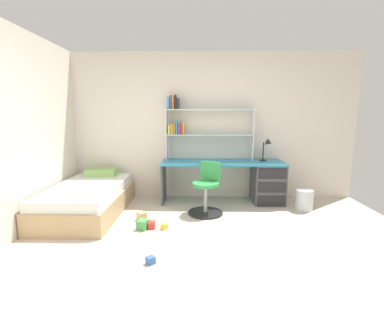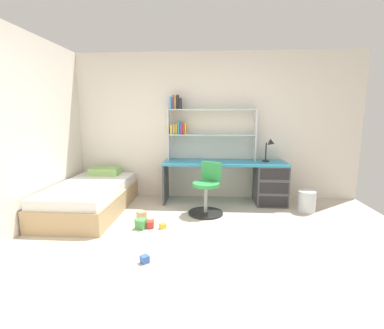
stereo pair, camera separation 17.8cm
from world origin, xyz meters
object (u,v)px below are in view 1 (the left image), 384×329
(waste_bin, at_px, (304,200))
(toy_block_green_2, at_px, (143,225))
(bed_platform, at_px, (89,199))
(toy_block_natural_1, at_px, (151,222))
(toy_block_blue_4, at_px, (150,260))
(toy_block_yellow_0, at_px, (164,226))
(bookshelf_hutch, at_px, (198,123))
(toy_block_red_3, at_px, (152,225))
(desk_lamp, at_px, (268,146))
(swivel_chair, at_px, (206,194))
(toy_block_natural_5, at_px, (142,216))
(desk, at_px, (254,179))

(waste_bin, bearing_deg, toy_block_green_2, -161.24)
(bed_platform, distance_m, waste_bin, 3.33)
(toy_block_natural_1, bearing_deg, toy_block_blue_4, -81.30)
(toy_block_blue_4, bearing_deg, toy_block_green_2, 105.99)
(bed_platform, relative_size, toy_block_yellow_0, 25.70)
(waste_bin, bearing_deg, bookshelf_hutch, 161.03)
(bookshelf_hutch, bearing_deg, toy_block_natural_1, -117.02)
(toy_block_yellow_0, height_order, toy_block_red_3, toy_block_red_3)
(desk_lamp, relative_size, toy_block_natural_1, 4.95)
(swivel_chair, bearing_deg, bookshelf_hutch, 100.32)
(swivel_chair, height_order, toy_block_green_2, swivel_chair)
(desk_lamp, relative_size, toy_block_natural_5, 3.51)
(toy_block_red_3, bearing_deg, swivel_chair, 39.16)
(swivel_chair, distance_m, toy_block_blue_4, 1.63)
(waste_bin, height_order, toy_block_natural_1, waste_bin)
(desk, bearing_deg, toy_block_red_3, -143.15)
(toy_block_natural_5, bearing_deg, toy_block_red_3, -58.07)
(swivel_chair, distance_m, toy_block_red_3, 0.99)
(swivel_chair, xyz_separation_m, toy_block_red_3, (-0.74, -0.60, -0.26))
(toy_block_natural_1, relative_size, toy_block_blue_4, 1.01)
(toy_block_red_3, bearing_deg, bookshelf_hutch, 66.12)
(toy_block_natural_1, xyz_separation_m, toy_block_blue_4, (0.16, -1.02, -0.00))
(bookshelf_hutch, bearing_deg, desk_lamp, -7.42)
(waste_bin, bearing_deg, desk_lamp, 139.88)
(toy_block_blue_4, bearing_deg, desk, 55.17)
(toy_block_natural_1, bearing_deg, desk, 33.24)
(toy_block_yellow_0, distance_m, toy_block_natural_5, 0.49)
(toy_block_yellow_0, bearing_deg, waste_bin, 20.76)
(swivel_chair, distance_m, waste_bin, 1.55)
(desk, distance_m, toy_block_natural_1, 1.94)
(toy_block_green_2, bearing_deg, swivel_chair, 36.56)
(waste_bin, height_order, toy_block_yellow_0, waste_bin)
(toy_block_green_2, bearing_deg, toy_block_blue_4, -74.01)
(toy_block_red_3, xyz_separation_m, toy_block_blue_4, (0.13, -0.89, -0.01))
(toy_block_natural_1, distance_m, toy_block_natural_5, 0.24)
(toy_block_yellow_0, relative_size, toy_block_green_2, 0.58)
(toy_block_yellow_0, distance_m, toy_block_blue_4, 0.87)
(swivel_chair, bearing_deg, bed_platform, -179.24)
(toy_block_green_2, relative_size, toy_block_red_3, 1.37)
(toy_block_natural_1, bearing_deg, bed_platform, 156.52)
(toy_block_yellow_0, height_order, toy_block_natural_1, toy_block_natural_1)
(desk_lamp, height_order, bed_platform, desk_lamp)
(toy_block_green_2, relative_size, toy_block_blue_4, 1.62)
(toy_block_yellow_0, distance_m, toy_block_red_3, 0.17)
(desk, bearing_deg, bed_platform, -167.13)
(desk_lamp, height_order, toy_block_red_3, desk_lamp)
(bed_platform, height_order, toy_block_red_3, bed_platform)
(desk, distance_m, desk_lamp, 0.60)
(bed_platform, bearing_deg, toy_block_green_2, -33.03)
(toy_block_green_2, height_order, toy_block_natural_5, toy_block_green_2)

